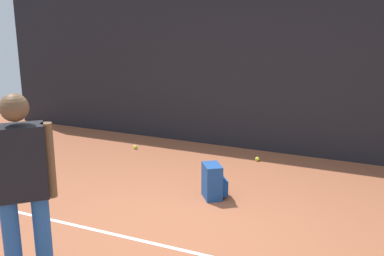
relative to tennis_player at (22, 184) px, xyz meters
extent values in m
plane|color=#9E5638|center=(0.58, 1.61, -0.97)|extent=(12.00, 12.00, 0.00)
cube|color=black|center=(0.58, 4.61, 0.49)|extent=(10.00, 0.10, 2.92)
cube|color=white|center=(0.58, 1.11, -0.96)|extent=(9.00, 0.05, 0.00)
cylinder|color=#2659A5|center=(-0.09, -0.08, -0.54)|extent=(0.14, 0.14, 0.85)
cylinder|color=#2659A5|center=(0.09, 0.08, -0.54)|extent=(0.14, 0.14, 0.85)
cube|color=black|center=(0.00, 0.00, 0.18)|extent=(0.44, 0.43, 0.60)
sphere|color=brown|center=(0.00, 0.00, 0.62)|extent=(0.22, 0.22, 0.22)
cylinder|color=brown|center=(0.16, 0.15, 0.17)|extent=(0.09, 0.09, 0.62)
cube|color=#1E478C|center=(0.67, 2.43, -0.75)|extent=(0.34, 0.36, 0.44)
cube|color=navy|center=(0.79, 2.51, -0.83)|extent=(0.20, 0.22, 0.20)
sphere|color=#CCE033|center=(-1.25, 3.79, -0.93)|extent=(0.07, 0.07, 0.07)
sphere|color=#CCE033|center=(0.80, 4.02, -0.93)|extent=(0.07, 0.07, 0.07)
camera|label=1|loc=(2.61, -2.55, 1.37)|focal=42.81mm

